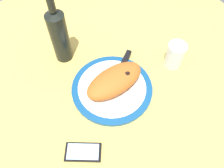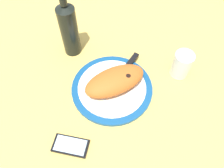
{
  "view_description": "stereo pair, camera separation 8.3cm",
  "coord_description": "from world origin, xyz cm",
  "px_view_note": "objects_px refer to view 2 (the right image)",
  "views": [
    {
      "loc": [
        -25.02,
        -38.25,
        73.33
      ],
      "look_at": [
        0.0,
        0.0,
        3.63
      ],
      "focal_mm": 36.46,
      "sensor_mm": 36.0,
      "label": 1
    },
    {
      "loc": [
        -17.67,
        -42.15,
        73.33
      ],
      "look_at": [
        0.0,
        0.0,
        3.63
      ],
      "focal_mm": 36.46,
      "sensor_mm": 36.0,
      "label": 2
    }
  ],
  "objects_px": {
    "calzone": "(114,80)",
    "smartphone": "(71,146)",
    "plate": "(112,88)",
    "knife": "(126,68)",
    "fork": "(122,100)",
    "wine_bottle": "(69,29)",
    "water_glass": "(181,65)"
  },
  "relations": [
    {
      "from": "calzone",
      "to": "smartphone",
      "type": "bearing_deg",
      "value": -145.08
    },
    {
      "from": "plate",
      "to": "knife",
      "type": "height_order",
      "value": "knife"
    },
    {
      "from": "fork",
      "to": "knife",
      "type": "height_order",
      "value": "knife"
    },
    {
      "from": "calzone",
      "to": "smartphone",
      "type": "distance_m",
      "value": 0.27
    },
    {
      "from": "plate",
      "to": "calzone",
      "type": "distance_m",
      "value": 0.04
    },
    {
      "from": "fork",
      "to": "wine_bottle",
      "type": "relative_size",
      "value": 0.59
    },
    {
      "from": "wine_bottle",
      "to": "smartphone",
      "type": "bearing_deg",
      "value": -108.56
    },
    {
      "from": "smartphone",
      "to": "plate",
      "type": "bearing_deg",
      "value": 35.73
    },
    {
      "from": "water_glass",
      "to": "wine_bottle",
      "type": "height_order",
      "value": "wine_bottle"
    },
    {
      "from": "plate",
      "to": "calzone",
      "type": "height_order",
      "value": "calzone"
    },
    {
      "from": "calzone",
      "to": "water_glass",
      "type": "distance_m",
      "value": 0.27
    },
    {
      "from": "fork",
      "to": "water_glass",
      "type": "bearing_deg",
      "value": 7.77
    },
    {
      "from": "fork",
      "to": "wine_bottle",
      "type": "height_order",
      "value": "wine_bottle"
    },
    {
      "from": "calzone",
      "to": "water_glass",
      "type": "xyz_separation_m",
      "value": [
        0.26,
        -0.03,
        -0.0
      ]
    },
    {
      "from": "plate",
      "to": "knife",
      "type": "distance_m",
      "value": 0.1
    },
    {
      "from": "plate",
      "to": "smartphone",
      "type": "height_order",
      "value": "plate"
    },
    {
      "from": "wine_bottle",
      "to": "water_glass",
      "type": "bearing_deg",
      "value": -38.09
    },
    {
      "from": "plate",
      "to": "water_glass",
      "type": "xyz_separation_m",
      "value": [
        0.28,
        -0.03,
        0.04
      ]
    },
    {
      "from": "plate",
      "to": "knife",
      "type": "relative_size",
      "value": 1.41
    },
    {
      "from": "calzone",
      "to": "knife",
      "type": "relative_size",
      "value": 1.11
    },
    {
      "from": "plate",
      "to": "knife",
      "type": "xyz_separation_m",
      "value": [
        0.08,
        0.06,
        0.01
      ]
    },
    {
      "from": "plate",
      "to": "water_glass",
      "type": "distance_m",
      "value": 0.28
    },
    {
      "from": "calzone",
      "to": "wine_bottle",
      "type": "bearing_deg",
      "value": 109.87
    },
    {
      "from": "knife",
      "to": "water_glass",
      "type": "relative_size",
      "value": 2.05
    },
    {
      "from": "plate",
      "to": "calzone",
      "type": "bearing_deg",
      "value": 16.99
    },
    {
      "from": "fork",
      "to": "wine_bottle",
      "type": "bearing_deg",
      "value": 105.73
    },
    {
      "from": "plate",
      "to": "knife",
      "type": "bearing_deg",
      "value": 33.8
    },
    {
      "from": "water_glass",
      "to": "plate",
      "type": "bearing_deg",
      "value": 173.83
    },
    {
      "from": "calzone",
      "to": "wine_bottle",
      "type": "relative_size",
      "value": 0.83
    },
    {
      "from": "plate",
      "to": "smartphone",
      "type": "distance_m",
      "value": 0.26
    },
    {
      "from": "plate",
      "to": "calzone",
      "type": "xyz_separation_m",
      "value": [
        0.01,
        0.0,
        0.04
      ]
    },
    {
      "from": "calzone",
      "to": "smartphone",
      "type": "xyz_separation_m",
      "value": [
        -0.22,
        -0.15,
        -0.04
      ]
    }
  ]
}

